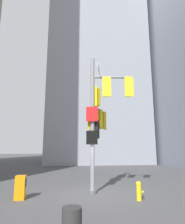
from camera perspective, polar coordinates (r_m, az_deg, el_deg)
name	(u,v)px	position (r m, az deg, el deg)	size (l,w,h in m)	color
ground	(93,194)	(10.41, 0.00, -23.44)	(120.00, 120.00, 0.00)	#474749
building_mid_block	(94,16)	(40.55, 0.34, 27.14)	(14.83, 14.83, 54.23)	#9399A3
signal_pole_assembly	(100,113)	(10.69, 2.29, -0.18)	(2.61, 2.63, 7.35)	gray
fire_hydrant	(139,190)	(9.29, 13.86, -22.03)	(0.33, 0.23, 0.81)	yellow
newspaper_box	(20,187)	(9.76, -20.98, -20.51)	(0.45, 0.36, 1.04)	orange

